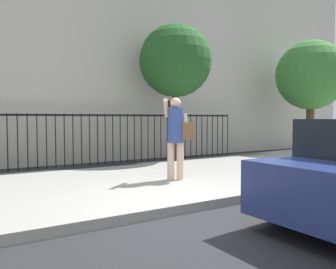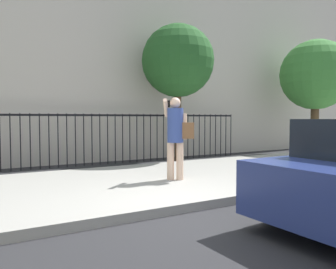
# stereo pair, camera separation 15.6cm
# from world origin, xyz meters

# --- Properties ---
(ground_plane) EXTENTS (60.00, 60.00, 0.00)m
(ground_plane) POSITION_xyz_m (0.00, 0.00, 0.00)
(ground_plane) COLOR #28282B
(sidewalk) EXTENTS (28.00, 4.40, 0.15)m
(sidewalk) POSITION_xyz_m (0.00, 2.20, 0.07)
(sidewalk) COLOR #9E9B93
(sidewalk) RESTS_ON ground
(building_facade) EXTENTS (28.00, 4.00, 11.41)m
(building_facade) POSITION_xyz_m (0.00, 8.50, 5.71)
(building_facade) COLOR beige
(building_facade) RESTS_ON ground
(iron_fence) EXTENTS (12.03, 0.04, 1.60)m
(iron_fence) POSITION_xyz_m (0.00, 5.90, 1.02)
(iron_fence) COLOR black
(iron_fence) RESTS_ON ground
(pedestrian_on_phone) EXTENTS (0.72, 0.64, 1.75)m
(pedestrian_on_phone) POSITION_xyz_m (0.88, 1.80, 1.17)
(pedestrian_on_phone) COLOR beige
(pedestrian_on_phone) RESTS_ON sidewalk
(street_tree_mid) EXTENTS (2.80, 2.80, 4.60)m
(street_tree_mid) POSITION_xyz_m (9.19, 4.48, 3.18)
(street_tree_mid) COLOR #4C3823
(street_tree_mid) RESTS_ON ground
(street_tree_far) EXTENTS (2.37, 2.37, 4.51)m
(street_tree_far) POSITION_xyz_m (3.05, 5.15, 3.31)
(street_tree_far) COLOR #4C3823
(street_tree_far) RESTS_ON ground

